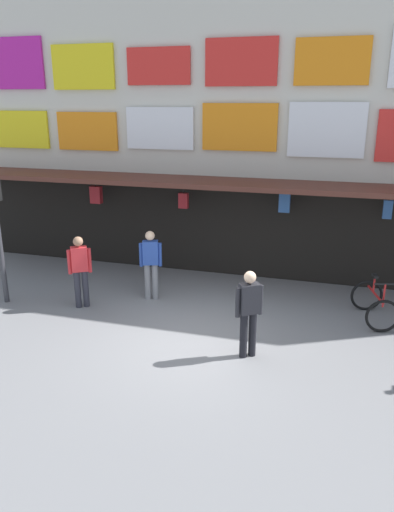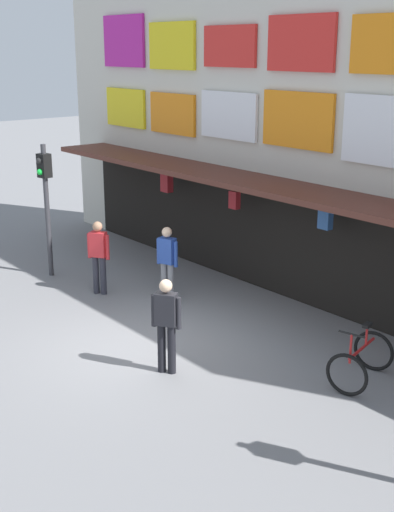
% 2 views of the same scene
% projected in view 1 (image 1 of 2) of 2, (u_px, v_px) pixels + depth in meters
% --- Properties ---
extents(ground_plane, '(80.00, 80.00, 0.00)m').
position_uv_depth(ground_plane, '(195.00, 340.00, 9.68)').
color(ground_plane, slate).
extents(shopfront, '(18.00, 2.60, 8.00)m').
position_uv_depth(shopfront, '(244.00, 124.00, 12.64)').
color(shopfront, beige).
rests_on(shopfront, ground).
extents(bicycle_parked, '(0.98, 1.30, 1.05)m').
position_uv_depth(bicycle_parked, '(375.00, 304.00, 10.42)').
color(bicycle_parked, black).
rests_on(bicycle_parked, ground).
extents(pedestrian_in_black, '(0.45, 0.38, 1.68)m').
position_uv_depth(pedestrian_in_black, '(249.00, 309.00, 8.81)').
color(pedestrian_in_black, black).
rests_on(pedestrian_in_black, ground).
extents(pedestrian_in_blue, '(0.51, 0.32, 1.68)m').
position_uv_depth(pedestrian_in_blue, '(151.00, 261.00, 11.42)').
color(pedestrian_in_blue, gray).
rests_on(pedestrian_in_blue, ground).
extents(pedestrian_in_green, '(0.46, 0.38, 1.68)m').
position_uv_depth(pedestrian_in_green, '(80.00, 268.00, 10.97)').
color(pedestrian_in_green, '#2D2D38').
rests_on(pedestrian_in_green, ground).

